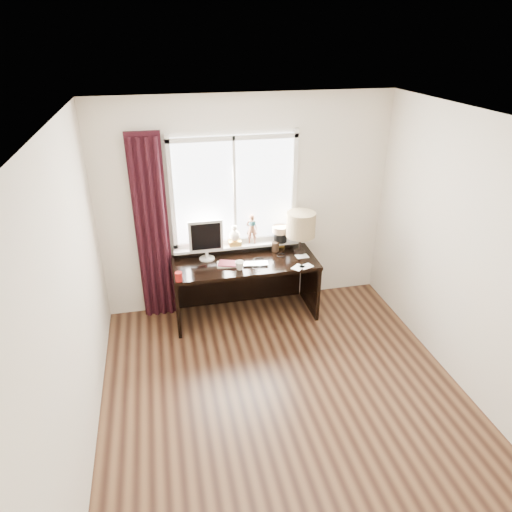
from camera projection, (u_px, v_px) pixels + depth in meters
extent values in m
cube|color=brown|center=(290.00, 408.00, 4.31)|extent=(3.50, 4.00, 0.00)
cube|color=white|center=(302.00, 127.00, 3.14)|extent=(3.50, 4.00, 0.00)
cube|color=silver|center=(247.00, 206.00, 5.47)|extent=(3.50, 0.00, 2.60)
cube|color=silver|center=(69.00, 315.00, 3.39)|extent=(0.00, 4.00, 2.60)
cube|color=silver|center=(483.00, 268.00, 4.06)|extent=(0.00, 4.00, 2.60)
imported|color=silver|center=(256.00, 264.00, 5.29)|extent=(0.31, 0.22, 0.02)
imported|color=white|center=(240.00, 265.00, 5.18)|extent=(0.14, 0.14, 0.10)
cylinder|color=maroon|center=(179.00, 277.00, 4.94)|extent=(0.08, 0.08, 0.10)
cube|color=white|center=(234.00, 191.00, 5.34)|extent=(1.40, 0.02, 1.30)
cube|color=silver|center=(236.00, 241.00, 5.60)|extent=(1.50, 0.05, 0.05)
cube|color=silver|center=(233.00, 138.00, 5.04)|extent=(1.50, 0.05, 0.05)
cube|color=silver|center=(172.00, 196.00, 5.18)|extent=(0.05, 0.05, 1.40)
cube|color=silver|center=(294.00, 188.00, 5.46)|extent=(0.05, 0.05, 1.40)
cube|color=silver|center=(235.00, 192.00, 5.32)|extent=(0.03, 0.05, 1.30)
cube|color=silver|center=(236.00, 245.00, 5.57)|extent=(1.52, 0.18, 0.03)
cylinder|color=#4E020B|center=(200.00, 240.00, 5.40)|extent=(0.13, 0.13, 0.23)
cube|color=gold|center=(235.00, 243.00, 5.54)|extent=(0.15, 0.12, 0.06)
sphere|color=beige|center=(235.00, 235.00, 5.50)|extent=(0.13, 0.13, 0.13)
sphere|color=beige|center=(234.00, 228.00, 5.45)|extent=(0.07, 0.07, 0.07)
imported|color=brown|center=(252.00, 229.00, 5.52)|extent=(0.16, 0.12, 0.38)
cylinder|color=#1E4C51|center=(253.00, 223.00, 5.47)|extent=(0.10, 0.10, 0.05)
cylinder|color=black|center=(280.00, 237.00, 5.62)|extent=(0.16, 0.16, 0.12)
cylinder|color=#8C6B4C|center=(281.00, 229.00, 5.57)|extent=(0.20, 0.20, 0.08)
cube|color=black|center=(152.00, 230.00, 5.26)|extent=(0.38, 0.05, 2.25)
cylinder|color=black|center=(140.00, 234.00, 5.22)|extent=(0.06, 0.06, 2.20)
cylinder|color=black|center=(148.00, 234.00, 5.23)|extent=(0.06, 0.06, 2.20)
cylinder|color=black|center=(156.00, 233.00, 5.25)|extent=(0.06, 0.06, 2.20)
cylinder|color=black|center=(164.00, 232.00, 5.27)|extent=(0.06, 0.06, 2.20)
cube|color=black|center=(245.00, 263.00, 5.38)|extent=(1.70, 0.70, 0.04)
cube|color=black|center=(177.00, 298.00, 5.39)|extent=(0.04, 0.64, 0.71)
cube|color=black|center=(310.00, 283.00, 5.71)|extent=(0.04, 0.64, 0.71)
cube|color=black|center=(240.00, 277.00, 5.84)|extent=(1.60, 0.03, 0.71)
cylinder|color=beige|center=(207.00, 258.00, 5.43)|extent=(0.18, 0.18, 0.01)
cylinder|color=beige|center=(207.00, 254.00, 5.40)|extent=(0.04, 0.04, 0.10)
cube|color=beige|center=(206.00, 236.00, 5.30)|extent=(0.40, 0.04, 0.38)
cube|color=black|center=(206.00, 237.00, 5.27)|extent=(0.34, 0.01, 0.32)
cube|color=beige|center=(227.00, 264.00, 5.29)|extent=(0.24, 0.19, 0.02)
cube|color=maroon|center=(228.00, 263.00, 5.27)|extent=(0.25, 0.21, 0.01)
cylinder|color=black|center=(275.00, 247.00, 5.60)|extent=(0.09, 0.09, 0.12)
cylinder|color=black|center=(274.00, 243.00, 5.58)|extent=(0.01, 0.01, 0.22)
cylinder|color=black|center=(276.00, 244.00, 5.58)|extent=(0.01, 0.01, 0.19)
cylinder|color=black|center=(275.00, 241.00, 5.58)|extent=(0.01, 0.01, 0.25)
cylinder|color=black|center=(277.00, 244.00, 5.60)|extent=(0.01, 0.01, 0.17)
cube|color=gold|center=(280.00, 242.00, 5.69)|extent=(0.10, 0.02, 0.13)
cube|color=#996633|center=(281.00, 243.00, 5.68)|extent=(0.08, 0.01, 0.10)
cylinder|color=black|center=(300.00, 251.00, 5.58)|extent=(0.14, 0.14, 0.03)
cylinder|color=black|center=(300.00, 242.00, 5.53)|extent=(0.03, 0.03, 0.22)
cylinder|color=tan|center=(301.00, 224.00, 5.43)|extent=(0.35, 0.35, 0.30)
cube|color=white|center=(306.00, 266.00, 5.26)|extent=(0.18, 0.15, 0.00)
cube|color=white|center=(302.00, 256.00, 5.49)|extent=(0.16, 0.12, 0.00)
cube|color=white|center=(298.00, 267.00, 5.24)|extent=(0.19, 0.18, 0.00)
torus|color=black|center=(259.00, 260.00, 5.40)|extent=(0.16, 0.16, 0.01)
torus|color=black|center=(281.00, 255.00, 5.51)|extent=(0.13, 0.13, 0.01)
torus|color=black|center=(257.00, 260.00, 5.40)|extent=(0.14, 0.14, 0.01)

